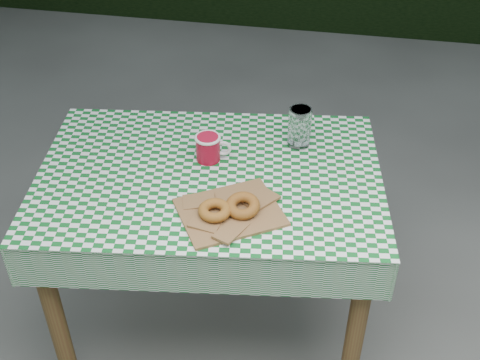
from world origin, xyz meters
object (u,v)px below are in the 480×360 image
(table, at_px, (212,258))
(paper_bag, at_px, (230,211))
(drinking_glass, at_px, (300,127))
(coffee_mug, at_px, (208,148))

(table, relative_size, paper_bag, 3.75)
(table, distance_m, paper_bag, 0.44)
(paper_bag, distance_m, drinking_glass, 0.43)
(drinking_glass, bearing_deg, paper_bag, -111.86)
(table, height_order, drinking_glass, drinking_glass)
(coffee_mug, height_order, drinking_glass, drinking_glass)
(table, bearing_deg, paper_bag, -67.29)
(table, relative_size, drinking_glass, 7.79)
(table, xyz_separation_m, coffee_mug, (-0.02, 0.08, 0.43))
(coffee_mug, bearing_deg, paper_bag, -72.66)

